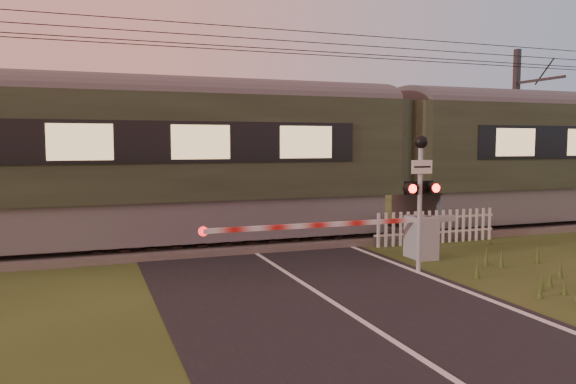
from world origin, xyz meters
name	(u,v)px	position (x,y,z in m)	size (l,w,h in m)	color
ground	(335,305)	(0.00, 0.00, 0.00)	(160.00, 160.00, 0.00)	#2C3D17
road	(341,308)	(0.02, -0.23, 0.01)	(6.00, 140.00, 0.03)	black
track_bed	(240,241)	(0.00, 6.50, 0.07)	(140.00, 3.40, 0.39)	#47423D
overhead_wires	(238,40)	(0.00, 6.50, 5.72)	(120.00, 0.62, 0.62)	black
train	(390,157)	(4.86, 6.50, 2.45)	(46.43, 3.20, 4.34)	slate
boom_gate	(411,235)	(3.43, 2.97, 0.59)	(6.55, 0.81, 1.08)	gray
crossing_signal	(420,179)	(2.80, 1.64, 2.10)	(0.78, 0.34, 3.05)	gray
picket_fence	(436,227)	(5.31, 4.60, 0.48)	(3.97, 0.08, 0.96)	silver
catenary_mast	(516,130)	(11.77, 8.72, 3.39)	(0.20, 2.45, 6.50)	#2D2D30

